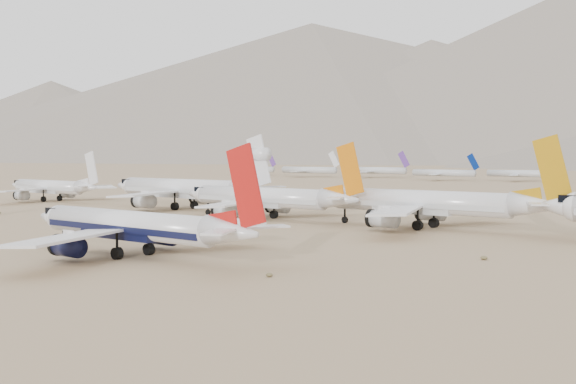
% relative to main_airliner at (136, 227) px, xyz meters
% --- Properties ---
extents(ground, '(7000.00, 7000.00, 0.00)m').
position_rel_main_airliner_xyz_m(ground, '(0.66, -1.78, -4.39)').
color(ground, '#7F664A').
rests_on(ground, ground).
extents(main_airliner, '(45.21, 44.16, 15.96)m').
position_rel_main_airliner_xyz_m(main_airliner, '(0.00, 0.00, 0.00)').
color(main_airliner, white).
rests_on(main_airliner, ground).
extents(row2_gold_tail, '(50.59, 49.48, 18.01)m').
position_rel_main_airliner_xyz_m(row2_gold_tail, '(13.03, 60.77, 0.65)').
color(row2_gold_tail, white).
rests_on(row2_gold_tail, ground).
extents(row2_orange_tail, '(47.82, 46.78, 17.06)m').
position_rel_main_airliner_xyz_m(row2_orange_tail, '(-24.74, 56.13, 0.40)').
color(row2_orange_tail, white).
rests_on(row2_orange_tail, ground).
extents(row2_white_trijet, '(54.65, 53.41, 19.36)m').
position_rel_main_airliner_xyz_m(row2_white_trijet, '(-59.62, 64.49, 1.22)').
color(row2_white_trijet, white).
rests_on(row2_white_trijet, ground).
extents(row2_white_twin, '(43.48, 42.55, 15.54)m').
position_rel_main_airliner_xyz_m(row2_white_twin, '(-116.52, 60.39, -0.01)').
color(row2_white_twin, white).
rests_on(row2_white_twin, ground).
extents(distant_storage_row, '(468.87, 66.33, 14.72)m').
position_rel_main_airliner_xyz_m(distant_storage_row, '(-59.47, 305.89, 0.02)').
color(distant_storage_row, silver).
rests_on(distant_storage_row, ground).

